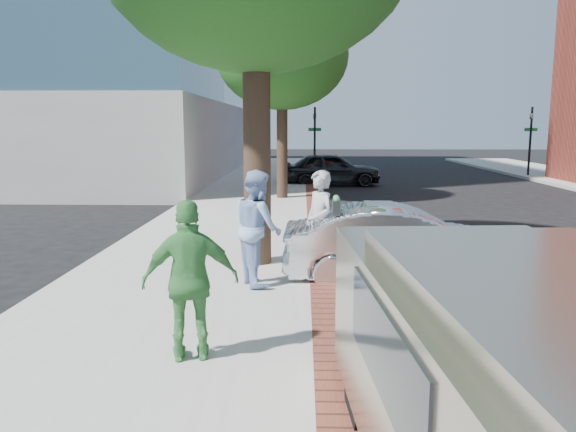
{
  "coord_description": "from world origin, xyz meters",
  "views": [
    {
      "loc": [
        0.28,
        -8.77,
        2.78
      ],
      "look_at": [
        0.01,
        1.08,
        1.2
      ],
      "focal_mm": 35.0,
      "sensor_mm": 36.0,
      "label": 1
    }
  ],
  "objects_px": {
    "sedan_silver": "(401,245)",
    "van": "(535,396)",
    "person_green": "(191,281)",
    "parking_meter": "(336,220)",
    "person_gray": "(319,224)",
    "person_officer": "(258,227)",
    "bg_car": "(331,169)"
  },
  "relations": [
    {
      "from": "person_green",
      "to": "sedan_silver",
      "type": "relative_size",
      "value": 0.44
    },
    {
      "from": "person_gray",
      "to": "van",
      "type": "xyz_separation_m",
      "value": [
        1.22,
        -6.22,
        -0.04
      ]
    },
    {
      "from": "person_green",
      "to": "sedan_silver",
      "type": "bearing_deg",
      "value": -139.52
    },
    {
      "from": "parking_meter",
      "to": "van",
      "type": "relative_size",
      "value": 0.28
    },
    {
      "from": "person_officer",
      "to": "van",
      "type": "distance_m",
      "value": 6.17
    },
    {
      "from": "person_green",
      "to": "bg_car",
      "type": "height_order",
      "value": "person_green"
    },
    {
      "from": "person_officer",
      "to": "person_green",
      "type": "distance_m",
      "value": 3.16
    },
    {
      "from": "person_green",
      "to": "bg_car",
      "type": "distance_m",
      "value": 20.6
    },
    {
      "from": "person_officer",
      "to": "sedan_silver",
      "type": "xyz_separation_m",
      "value": [
        2.51,
        0.67,
        -0.42
      ]
    },
    {
      "from": "person_green",
      "to": "van",
      "type": "bearing_deg",
      "value": 125.64
    },
    {
      "from": "person_green",
      "to": "van",
      "type": "height_order",
      "value": "person_green"
    },
    {
      "from": "person_gray",
      "to": "person_green",
      "type": "distance_m",
      "value": 3.92
    },
    {
      "from": "person_officer",
      "to": "sedan_silver",
      "type": "distance_m",
      "value": 2.64
    },
    {
      "from": "parking_meter",
      "to": "person_officer",
      "type": "relative_size",
      "value": 0.77
    },
    {
      "from": "parking_meter",
      "to": "sedan_silver",
      "type": "bearing_deg",
      "value": 19.95
    },
    {
      "from": "sedan_silver",
      "to": "bg_car",
      "type": "height_order",
      "value": "bg_car"
    },
    {
      "from": "parking_meter",
      "to": "person_gray",
      "type": "xyz_separation_m",
      "value": [
        -0.28,
        0.25,
        -0.11
      ]
    },
    {
      "from": "person_green",
      "to": "van",
      "type": "xyz_separation_m",
      "value": [
        2.77,
        -2.62,
        -0.01
      ]
    },
    {
      "from": "person_gray",
      "to": "sedan_silver",
      "type": "height_order",
      "value": "person_gray"
    },
    {
      "from": "sedan_silver",
      "to": "person_green",
      "type": "bearing_deg",
      "value": 142.4
    },
    {
      "from": "person_officer",
      "to": "person_gray",
      "type": "bearing_deg",
      "value": -87.26
    },
    {
      "from": "person_gray",
      "to": "van",
      "type": "bearing_deg",
      "value": -18.38
    },
    {
      "from": "sedan_silver",
      "to": "van",
      "type": "distance_m",
      "value": 6.42
    },
    {
      "from": "bg_car",
      "to": "van",
      "type": "xyz_separation_m",
      "value": [
        0.19,
        -23.06,
        0.27
      ]
    },
    {
      "from": "person_green",
      "to": "bg_car",
      "type": "xyz_separation_m",
      "value": [
        2.58,
        20.44,
        -0.28
      ]
    },
    {
      "from": "person_officer",
      "to": "bg_car",
      "type": "relative_size",
      "value": 0.42
    },
    {
      "from": "sedan_silver",
      "to": "van",
      "type": "xyz_separation_m",
      "value": [
        -0.25,
        -6.41,
        0.36
      ]
    },
    {
      "from": "person_green",
      "to": "sedan_silver",
      "type": "distance_m",
      "value": 4.86
    },
    {
      "from": "person_gray",
      "to": "sedan_silver",
      "type": "bearing_deg",
      "value": 67.61
    },
    {
      "from": "person_gray",
      "to": "person_officer",
      "type": "distance_m",
      "value": 1.15
    },
    {
      "from": "person_gray",
      "to": "sedan_silver",
      "type": "distance_m",
      "value": 1.54
    },
    {
      "from": "sedan_silver",
      "to": "van",
      "type": "relative_size",
      "value": 0.79
    }
  ]
}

